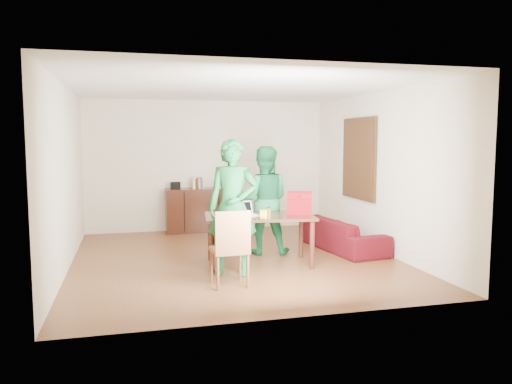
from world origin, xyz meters
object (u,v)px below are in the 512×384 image
object	(u,v)px
bottle	(269,213)
sofa	(343,234)
table	(259,221)
red_bag	(299,205)
chair	(230,264)
person_far	(264,200)
person_near	(233,208)
laptop	(248,213)

from	to	relation	value
bottle	sofa	world-z (taller)	bottle
table	bottle	bearing A→B (deg)	-78.23
red_bag	sofa	world-z (taller)	red_bag
chair	red_bag	size ratio (longest dim) A/B	2.69
sofa	chair	bearing A→B (deg)	117.32
person_far	bottle	distance (m)	1.15
person_near	person_far	size ratio (longest dim) A/B	1.07
chair	sofa	bearing A→B (deg)	32.06
laptop	chair	bearing A→B (deg)	-134.43
red_bag	chair	bearing A→B (deg)	-123.94
chair	sofa	xyz separation A→B (m)	(2.31, 1.63, -0.02)
table	sofa	size ratio (longest dim) A/B	0.93
table	laptop	xyz separation A→B (m)	(-0.18, -0.03, 0.14)
person_far	bottle	bearing A→B (deg)	94.92
table	person_near	size ratio (longest dim) A/B	0.90
person_far	chair	bearing A→B (deg)	78.14
table	red_bag	size ratio (longest dim) A/B	4.58
chair	red_bag	world-z (taller)	red_bag
red_bag	laptop	bearing A→B (deg)	-161.86
chair	bottle	size ratio (longest dim) A/B	5.51
person_far	laptop	size ratio (longest dim) A/B	5.16
person_far	person_near	bearing A→B (deg)	73.49
chair	person_near	bearing A→B (deg)	70.72
person_far	sofa	world-z (taller)	person_far
table	bottle	xyz separation A→B (m)	(0.04, -0.41, 0.19)
table	red_bag	world-z (taller)	red_bag
laptop	bottle	distance (m)	0.43
laptop	bottle	size ratio (longest dim) A/B	1.90
chair	person_far	size ratio (longest dim) A/B	0.56
person_near	person_far	distance (m)	1.42
chair	person_far	world-z (taller)	person_far
person_near	red_bag	distance (m)	1.19
person_near	red_bag	world-z (taller)	person_near
bottle	sofa	size ratio (longest dim) A/B	0.10
table	laptop	bearing A→B (deg)	-162.29
bottle	person_far	bearing A→B (deg)	78.41
table	red_bag	bearing A→B (deg)	1.30
bottle	red_bag	xyz separation A→B (m)	(0.58, 0.35, 0.05)
person_near	laptop	world-z (taller)	person_near
person_far	red_bag	world-z (taller)	person_far
person_near	bottle	world-z (taller)	person_near
table	laptop	size ratio (longest dim) A/B	4.96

